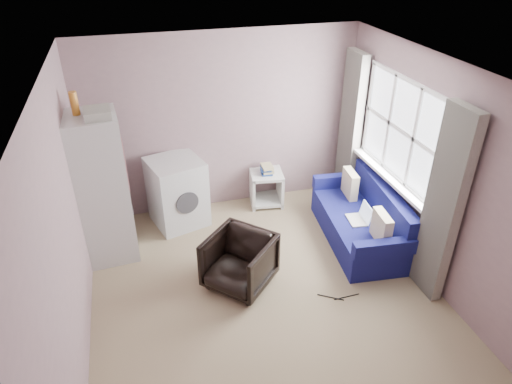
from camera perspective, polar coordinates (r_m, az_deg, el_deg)
room at (r=4.53m, az=1.68°, el=-0.96°), size 3.84×4.24×2.54m
armchair at (r=5.20m, az=-2.10°, el=-8.44°), size 0.93×0.93×0.70m
fridge at (r=5.66m, az=-18.91°, el=0.41°), size 0.69×0.68×2.10m
washing_machine at (r=6.28m, az=-9.83°, el=0.15°), size 0.82×0.82×0.94m
side_table at (r=6.71m, az=1.29°, el=0.82°), size 0.52×0.52×0.63m
sofa at (r=6.10m, az=13.18°, el=-3.58°), size 0.95×1.79×0.77m
window_dressing at (r=5.84m, az=16.35°, el=3.74°), size 0.17×2.62×2.18m
floor_cables at (r=5.33m, az=10.29°, el=-12.79°), size 0.46×0.18×0.01m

